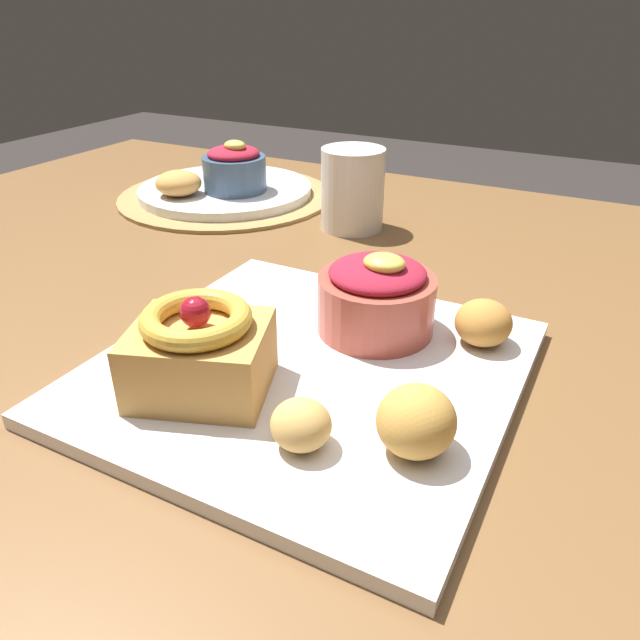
{
  "coord_description": "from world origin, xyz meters",
  "views": [
    {
      "loc": [
        0.22,
        -0.44,
        0.99
      ],
      "look_at": [
        0.04,
        -0.09,
        0.77
      ],
      "focal_mm": 33.86,
      "sensor_mm": 36.0,
      "label": 1
    }
  ],
  "objects_px": {
    "front_plate": "(308,370)",
    "cake_slice": "(200,351)",
    "fritter_middle": "(301,425)",
    "fritter_back": "(483,323)",
    "back_pastry": "(179,183)",
    "back_plate": "(226,190)",
    "coffee_mug": "(353,189)",
    "fritter_front": "(416,421)",
    "berry_ramekin": "(377,297)",
    "back_ramekin": "(234,169)"
  },
  "relations": [
    {
      "from": "fritter_middle",
      "to": "back_plate",
      "type": "distance_m",
      "value": 0.57
    },
    {
      "from": "front_plate",
      "to": "back_pastry",
      "type": "xyz_separation_m",
      "value": [
        -0.35,
        0.28,
        0.03
      ]
    },
    {
      "from": "back_ramekin",
      "to": "coffee_mug",
      "type": "xyz_separation_m",
      "value": [
        0.19,
        -0.02,
        0.0
      ]
    },
    {
      "from": "cake_slice",
      "to": "fritter_back",
      "type": "xyz_separation_m",
      "value": [
        0.16,
        0.16,
        -0.01
      ]
    },
    {
      "from": "back_ramekin",
      "to": "coffee_mug",
      "type": "relative_size",
      "value": 0.88
    },
    {
      "from": "berry_ramekin",
      "to": "back_plate",
      "type": "xyz_separation_m",
      "value": [
        -0.35,
        0.28,
        -0.03
      ]
    },
    {
      "from": "berry_ramekin",
      "to": "fritter_back",
      "type": "relative_size",
      "value": 2.13
    },
    {
      "from": "fritter_middle",
      "to": "cake_slice",
      "type": "bearing_deg",
      "value": 167.39
    },
    {
      "from": "fritter_middle",
      "to": "fritter_front",
      "type": "bearing_deg",
      "value": 24.48
    },
    {
      "from": "back_ramekin",
      "to": "coffee_mug",
      "type": "height_order",
      "value": "coffee_mug"
    },
    {
      "from": "cake_slice",
      "to": "back_plate",
      "type": "height_order",
      "value": "cake_slice"
    },
    {
      "from": "fritter_front",
      "to": "back_ramekin",
      "type": "bearing_deg",
      "value": 135.94
    },
    {
      "from": "front_plate",
      "to": "back_pastry",
      "type": "distance_m",
      "value": 0.45
    },
    {
      "from": "fritter_front",
      "to": "fritter_back",
      "type": "height_order",
      "value": "fritter_front"
    },
    {
      "from": "cake_slice",
      "to": "front_plate",
      "type": "bearing_deg",
      "value": 52.25
    },
    {
      "from": "back_plate",
      "to": "back_ramekin",
      "type": "distance_m",
      "value": 0.05
    },
    {
      "from": "fritter_middle",
      "to": "back_pastry",
      "type": "distance_m",
      "value": 0.54
    },
    {
      "from": "berry_ramekin",
      "to": "back_pastry",
      "type": "bearing_deg",
      "value": 150.94
    },
    {
      "from": "front_plate",
      "to": "fritter_back",
      "type": "bearing_deg",
      "value": 40.46
    },
    {
      "from": "fritter_front",
      "to": "back_plate",
      "type": "xyz_separation_m",
      "value": [
        -0.43,
        0.4,
        -0.02
      ]
    },
    {
      "from": "front_plate",
      "to": "berry_ramekin",
      "type": "distance_m",
      "value": 0.08
    },
    {
      "from": "berry_ramekin",
      "to": "back_plate",
      "type": "distance_m",
      "value": 0.45
    },
    {
      "from": "fritter_back",
      "to": "back_pastry",
      "type": "xyz_separation_m",
      "value": [
        -0.46,
        0.19,
        0.0
      ]
    },
    {
      "from": "fritter_middle",
      "to": "back_ramekin",
      "type": "distance_m",
      "value": 0.54
    },
    {
      "from": "fritter_middle",
      "to": "back_ramekin",
      "type": "relative_size",
      "value": 0.44
    },
    {
      "from": "fritter_front",
      "to": "fritter_back",
      "type": "bearing_deg",
      "value": 88.82
    },
    {
      "from": "cake_slice",
      "to": "back_pastry",
      "type": "distance_m",
      "value": 0.46
    },
    {
      "from": "front_plate",
      "to": "fritter_front",
      "type": "height_order",
      "value": "fritter_front"
    },
    {
      "from": "cake_slice",
      "to": "berry_ramekin",
      "type": "xyz_separation_m",
      "value": [
        0.07,
        0.14,
        -0.0
      ]
    },
    {
      "from": "back_plate",
      "to": "coffee_mug",
      "type": "xyz_separation_m",
      "value": [
        0.21,
        -0.03,
        0.04
      ]
    },
    {
      "from": "back_pastry",
      "to": "back_plate",
      "type": "bearing_deg",
      "value": 66.16
    },
    {
      "from": "berry_ramekin",
      "to": "fritter_back",
      "type": "height_order",
      "value": "berry_ramekin"
    },
    {
      "from": "fritter_middle",
      "to": "berry_ramekin",
      "type": "bearing_deg",
      "value": 96.39
    },
    {
      "from": "fritter_front",
      "to": "fritter_middle",
      "type": "relative_size",
      "value": 1.31
    },
    {
      "from": "berry_ramekin",
      "to": "back_ramekin",
      "type": "bearing_deg",
      "value": 140.81
    },
    {
      "from": "fritter_back",
      "to": "fritter_middle",
      "type": "bearing_deg",
      "value": -110.6
    },
    {
      "from": "front_plate",
      "to": "fritter_middle",
      "type": "bearing_deg",
      "value": -63.52
    },
    {
      "from": "berry_ramekin",
      "to": "fritter_middle",
      "type": "relative_size",
      "value": 2.51
    },
    {
      "from": "cake_slice",
      "to": "coffee_mug",
      "type": "bearing_deg",
      "value": 99.44
    },
    {
      "from": "front_plate",
      "to": "fritter_middle",
      "type": "xyz_separation_m",
      "value": [
        0.04,
        -0.08,
        0.02
      ]
    },
    {
      "from": "cake_slice",
      "to": "berry_ramekin",
      "type": "height_order",
      "value": "cake_slice"
    },
    {
      "from": "berry_ramekin",
      "to": "coffee_mug",
      "type": "relative_size",
      "value": 0.98
    },
    {
      "from": "cake_slice",
      "to": "fritter_front",
      "type": "bearing_deg",
      "value": 3.11
    },
    {
      "from": "front_plate",
      "to": "cake_slice",
      "type": "distance_m",
      "value": 0.09
    },
    {
      "from": "berry_ramekin",
      "to": "fritter_front",
      "type": "relative_size",
      "value": 1.92
    },
    {
      "from": "back_plate",
      "to": "back_pastry",
      "type": "relative_size",
      "value": 3.99
    },
    {
      "from": "front_plate",
      "to": "fritter_back",
      "type": "relative_size",
      "value": 6.71
    },
    {
      "from": "front_plate",
      "to": "fritter_middle",
      "type": "height_order",
      "value": "fritter_middle"
    },
    {
      "from": "cake_slice",
      "to": "fritter_back",
      "type": "bearing_deg",
      "value": 44.71
    },
    {
      "from": "fritter_back",
      "to": "back_ramekin",
      "type": "distance_m",
      "value": 0.47
    }
  ]
}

